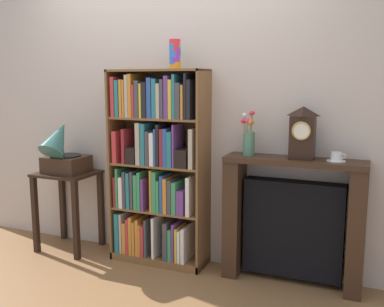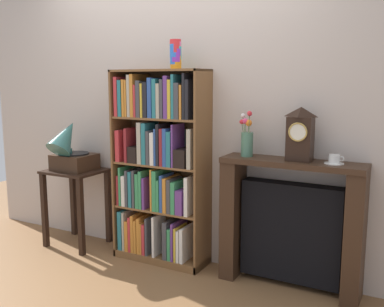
{
  "view_description": "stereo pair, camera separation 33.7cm",
  "coord_description": "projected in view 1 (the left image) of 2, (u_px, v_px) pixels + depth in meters",
  "views": [
    {
      "loc": [
        1.61,
        -3.04,
        1.5
      ],
      "look_at": [
        0.29,
        0.1,
        0.94
      ],
      "focal_mm": 40.99,
      "sensor_mm": 36.0,
      "label": 1
    },
    {
      "loc": [
        1.91,
        -2.89,
        1.5
      ],
      "look_at": [
        0.29,
        0.1,
        0.94
      ],
      "focal_mm": 40.99,
      "sensor_mm": 36.0,
      "label": 2
    }
  ],
  "objects": [
    {
      "name": "mantel_clock",
      "position": [
        303.0,
        133.0,
        3.1
      ],
      "size": [
        0.17,
        0.14,
        0.38
      ],
      "color": "black",
      "rests_on": "fireplace_mantel"
    },
    {
      "name": "fireplace_mantel",
      "position": [
        293.0,
        222.0,
        3.25
      ],
      "size": [
        1.01,
        0.27,
        0.95
      ],
      "color": "#382316",
      "rests_on": "ground"
    },
    {
      "name": "teacup_with_saucer",
      "position": [
        336.0,
        157.0,
        3.04
      ],
      "size": [
        0.13,
        0.13,
        0.07
      ],
      "color": "white",
      "rests_on": "fireplace_mantel"
    },
    {
      "name": "ground_plane",
      "position": [
        155.0,
        266.0,
        3.63
      ],
      "size": [
        7.4,
        6.4,
        0.02
      ],
      "primitive_type": "cube",
      "color": "brown"
    },
    {
      "name": "flower_vase",
      "position": [
        249.0,
        139.0,
        3.26
      ],
      "size": [
        0.12,
        0.13,
        0.34
      ],
      "color": "#4C7A60",
      "rests_on": "fireplace_mantel"
    },
    {
      "name": "side_table_left",
      "position": [
        68.0,
        194.0,
        3.9
      ],
      "size": [
        0.5,
        0.43,
        0.71
      ],
      "color": "black",
      "rests_on": "ground"
    },
    {
      "name": "bookshelf",
      "position": [
        157.0,
        170.0,
        3.58
      ],
      "size": [
        0.8,
        0.29,
        1.59
      ],
      "color": "brown",
      "rests_on": "ground"
    },
    {
      "name": "cup_stack",
      "position": [
        175.0,
        54.0,
        3.36
      ],
      "size": [
        0.09,
        0.09,
        0.22
      ],
      "color": "orange",
      "rests_on": "bookshelf"
    },
    {
      "name": "wall_back",
      "position": [
        180.0,
        106.0,
        3.63
      ],
      "size": [
        4.4,
        0.08,
        2.6
      ],
      "primitive_type": "cube",
      "color": "beige",
      "rests_on": "ground"
    },
    {
      "name": "gramophone",
      "position": [
        62.0,
        151.0,
        3.79
      ],
      "size": [
        0.34,
        0.43,
        0.5
      ],
      "color": "#382316",
      "rests_on": "side_table_left"
    }
  ]
}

